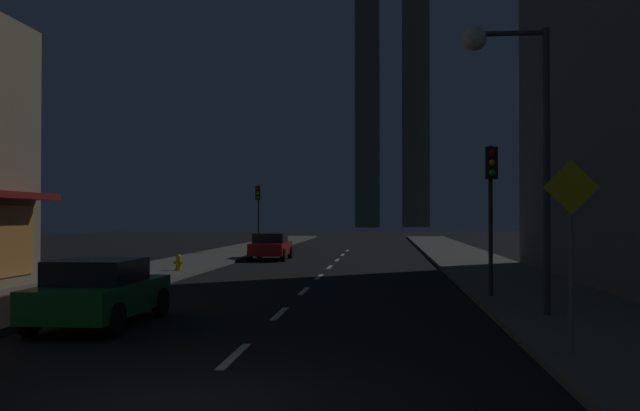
% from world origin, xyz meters
% --- Properties ---
extents(ground_plane, '(78.00, 136.00, 0.10)m').
position_xyz_m(ground_plane, '(0.00, 32.00, -0.05)').
color(ground_plane, black).
extents(sidewalk_right, '(4.00, 76.00, 0.15)m').
position_xyz_m(sidewalk_right, '(7.00, 32.00, 0.07)').
color(sidewalk_right, '#605E59').
rests_on(sidewalk_right, ground).
extents(sidewalk_left, '(4.00, 76.00, 0.15)m').
position_xyz_m(sidewalk_left, '(-7.00, 32.00, 0.07)').
color(sidewalk_left, '#605E59').
rests_on(sidewalk_left, ground).
extents(lane_marking_center, '(0.16, 43.80, 0.01)m').
position_xyz_m(lane_marking_center, '(0.00, 18.80, 0.01)').
color(lane_marking_center, silver).
rests_on(lane_marking_center, ground).
extents(skyscraper_distant_tall, '(5.04, 8.69, 53.68)m').
position_xyz_m(skyscraper_distant_tall, '(-0.96, 140.15, 26.84)').
color(skyscraper_distant_tall, brown).
rests_on(skyscraper_distant_tall, ground).
extents(skyscraper_distant_mid, '(5.71, 6.91, 58.98)m').
position_xyz_m(skyscraper_distant_mid, '(9.33, 145.77, 29.49)').
color(skyscraper_distant_mid, '#635E4A').
rests_on(skyscraper_distant_mid, ground).
extents(car_parked_near, '(1.98, 4.24, 1.45)m').
position_xyz_m(car_parked_near, '(-3.60, 6.19, 0.74)').
color(car_parked_near, '#1E722D').
rests_on(car_parked_near, ground).
extents(car_parked_far, '(1.98, 4.24, 1.45)m').
position_xyz_m(car_parked_far, '(-3.60, 29.25, 0.74)').
color(car_parked_far, '#B21919').
rests_on(car_parked_far, ground).
extents(fire_hydrant_far_left, '(0.42, 0.30, 0.65)m').
position_xyz_m(fire_hydrant_far_left, '(-5.90, 19.76, 0.45)').
color(fire_hydrant_far_left, gold).
rests_on(fire_hydrant_far_left, sidewalk_left).
extents(traffic_light_near_right, '(0.32, 0.48, 4.20)m').
position_xyz_m(traffic_light_near_right, '(5.50, 11.38, 3.19)').
color(traffic_light_near_right, '#2D2D2D').
rests_on(traffic_light_near_right, sidewalk_right).
extents(traffic_light_far_left, '(0.32, 0.48, 4.20)m').
position_xyz_m(traffic_light_far_left, '(-5.50, 35.95, 3.19)').
color(traffic_light_far_left, '#2D2D2D').
rests_on(traffic_light_far_left, sidewalk_left).
extents(street_lamp_right, '(1.96, 0.56, 6.58)m').
position_xyz_m(street_lamp_right, '(5.38, 7.78, 5.07)').
color(street_lamp_right, '#38383D').
rests_on(street_lamp_right, sidewalk_right).
extents(pedestrian_crossing_sign, '(0.91, 0.08, 3.15)m').
position_xyz_m(pedestrian_crossing_sign, '(5.60, 3.35, 2.02)').
color(pedestrian_crossing_sign, slate).
rests_on(pedestrian_crossing_sign, sidewalk_right).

